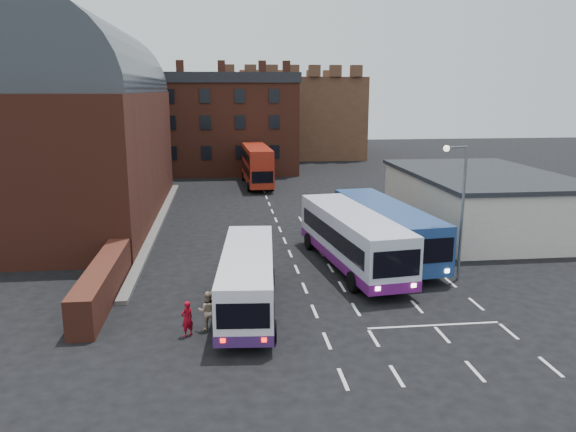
{
  "coord_description": "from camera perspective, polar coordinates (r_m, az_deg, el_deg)",
  "views": [
    {
      "loc": [
        -4.13,
        -25.32,
        10.24
      ],
      "look_at": [
        0.0,
        10.0,
        2.2
      ],
      "focal_mm": 35.0,
      "sensor_mm": 36.0,
      "label": 1
    }
  ],
  "objects": [
    {
      "name": "bus_red_double",
      "position": [
        60.83,
        -3.18,
        5.19
      ],
      "size": [
        3.02,
        10.77,
        4.27
      ],
      "rotation": [
        0.0,
        0.0,
        3.18
      ],
      "color": "#A62514",
      "rests_on": "ground"
    },
    {
      "name": "ground",
      "position": [
        27.63,
        2.44,
        -9.03
      ],
      "size": [
        180.0,
        180.0,
        0.0
      ],
      "primitive_type": "plane",
      "color": "black"
    },
    {
      "name": "pedestrian_red",
      "position": [
        24.45,
        -10.21,
        -10.23
      ],
      "size": [
        0.68,
        0.64,
        1.56
      ],
      "primitive_type": "imported",
      "rotation": [
        0.0,
        0.0,
        3.81
      ],
      "color": "#9C0718",
      "rests_on": "ground"
    },
    {
      "name": "street_lamp",
      "position": [
        31.25,
        17.0,
        1.57
      ],
      "size": [
        1.48,
        0.55,
        7.43
      ],
      "rotation": [
        0.0,
        0.0,
        0.25
      ],
      "color": "slate",
      "rests_on": "ground"
    },
    {
      "name": "railway_station",
      "position": [
        47.77,
        -20.68,
        8.81
      ],
      "size": [
        12.0,
        28.0,
        16.0
      ],
      "color": "#602B1E",
      "rests_on": "ground"
    },
    {
      "name": "bus_blue",
      "position": [
        35.29,
        9.91,
        -1.05
      ],
      "size": [
        4.12,
        12.29,
        3.29
      ],
      "rotation": [
        0.0,
        0.0,
        3.26
      ],
      "color": "navy",
      "rests_on": "ground"
    },
    {
      "name": "pedestrian_beige",
      "position": [
        24.89,
        -8.13,
        -9.49
      ],
      "size": [
        0.87,
        0.69,
        1.76
      ],
      "primitive_type": "imported",
      "rotation": [
        0.0,
        0.0,
        3.11
      ],
      "color": "tan",
      "rests_on": "ground"
    },
    {
      "name": "bus_white_inbound",
      "position": [
        32.81,
        6.54,
        -1.98
      ],
      "size": [
        4.28,
        12.37,
        3.31
      ],
      "rotation": [
        0.0,
        0.0,
        3.27
      ],
      "color": "silver",
      "rests_on": "ground"
    },
    {
      "name": "bus_white_outbound",
      "position": [
        26.7,
        -4.12,
        -6.05
      ],
      "size": [
        3.22,
        10.45,
        2.81
      ],
      "rotation": [
        0.0,
        0.0,
        -0.08
      ],
      "color": "white",
      "rests_on": "ground"
    },
    {
      "name": "cream_building",
      "position": [
        44.47,
        18.95,
        1.57
      ],
      "size": [
        10.4,
        16.4,
        4.25
      ],
      "color": "beige",
      "rests_on": "ground"
    },
    {
      "name": "castle_keep",
      "position": [
        91.98,
        -0.34,
        10.1
      ],
      "size": [
        22.0,
        22.0,
        12.0
      ],
      "primitive_type": "cube",
      "color": "brown",
      "rests_on": "ground"
    },
    {
      "name": "brick_terrace",
      "position": [
        71.5,
        -8.25,
        8.81
      ],
      "size": [
        22.0,
        10.0,
        11.0
      ],
      "primitive_type": "cube",
      "color": "brown",
      "rests_on": "ground"
    },
    {
      "name": "forecourt_wall",
      "position": [
        29.51,
        -18.29,
        -6.39
      ],
      "size": [
        1.2,
        10.0,
        1.8
      ],
      "primitive_type": "cube",
      "color": "#602B1E",
      "rests_on": "ground"
    }
  ]
}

